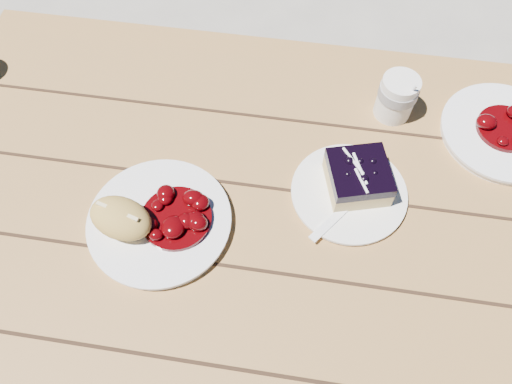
# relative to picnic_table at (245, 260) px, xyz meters

# --- Properties ---
(ground) EXTENTS (60.00, 60.00, 0.00)m
(ground) POSITION_rel_picnic_table_xyz_m (0.00, 0.00, -0.59)
(ground) COLOR gray
(ground) RESTS_ON ground
(picnic_table) EXTENTS (2.00, 1.55, 0.75)m
(picnic_table) POSITION_rel_picnic_table_xyz_m (0.00, 0.00, 0.00)
(picnic_table) COLOR brown
(picnic_table) RESTS_ON ground
(main_plate) EXTENTS (0.24, 0.24, 0.02)m
(main_plate) POSITION_rel_picnic_table_xyz_m (-0.14, -0.02, 0.17)
(main_plate) COLOR white
(main_plate) RESTS_ON picnic_table
(goulash_stew) EXTENTS (0.12, 0.12, 0.04)m
(goulash_stew) POSITION_rel_picnic_table_xyz_m (-0.11, -0.02, 0.20)
(goulash_stew) COLOR #4B0205
(goulash_stew) RESTS_ON main_plate
(bread_roll) EXTENTS (0.13, 0.10, 0.06)m
(bread_roll) POSITION_rel_picnic_table_xyz_m (-0.20, -0.04, 0.21)
(bread_roll) COLOR tan
(bread_roll) RESTS_ON main_plate
(dessert_plate) EXTENTS (0.20, 0.20, 0.01)m
(dessert_plate) POSITION_rel_picnic_table_xyz_m (0.18, 0.09, 0.17)
(dessert_plate) COLOR white
(dessert_plate) RESTS_ON picnic_table
(blueberry_cake) EXTENTS (0.13, 0.13, 0.06)m
(blueberry_cake) POSITION_rel_picnic_table_xyz_m (0.19, 0.10, 0.20)
(blueberry_cake) COLOR tan
(blueberry_cake) RESTS_ON dessert_plate
(fork_dessert) EXTENTS (0.12, 0.14, 0.00)m
(fork_dessert) POSITION_rel_picnic_table_xyz_m (0.16, 0.03, 0.17)
(fork_dessert) COLOR white
(fork_dessert) RESTS_ON dessert_plate
(coffee_cup) EXTENTS (0.07, 0.07, 0.09)m
(coffee_cup) POSITION_rel_picnic_table_xyz_m (0.25, 0.29, 0.21)
(coffee_cup) COLOR white
(coffee_cup) RESTS_ON picnic_table
(second_plate) EXTENTS (0.23, 0.23, 0.02)m
(second_plate) POSITION_rel_picnic_table_xyz_m (0.46, 0.27, 0.17)
(second_plate) COLOR white
(second_plate) RESTS_ON picnic_table
(second_stew) EXTENTS (0.11, 0.11, 0.04)m
(second_stew) POSITION_rel_picnic_table_xyz_m (0.46, 0.27, 0.20)
(second_stew) COLOR #4B0205
(second_stew) RESTS_ON second_plate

